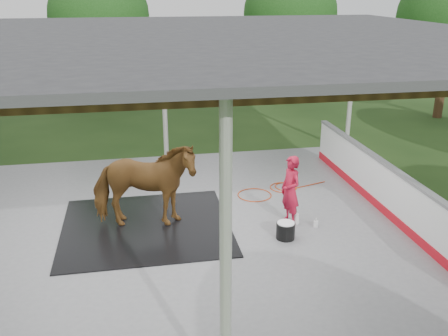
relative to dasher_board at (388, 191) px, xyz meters
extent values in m
plane|color=#1E3814|center=(-4.60, 0.00, -0.59)|extent=(100.00, 100.00, 0.00)
cube|color=slate|center=(-4.60, 0.00, -0.57)|extent=(12.00, 10.00, 0.05)
cylinder|color=beige|center=(-4.60, -4.70, 1.38)|extent=(0.14, 0.14, 3.85)
cylinder|color=beige|center=(-4.60, 4.70, 1.38)|extent=(0.14, 0.14, 3.85)
cylinder|color=beige|center=(1.10, 4.70, 1.38)|extent=(0.14, 0.14, 3.85)
cube|color=brown|center=(-4.60, -4.50, 3.26)|extent=(12.00, 0.10, 0.18)
cube|color=brown|center=(-4.60, -3.00, 3.26)|extent=(12.00, 0.10, 0.18)
cube|color=brown|center=(-4.60, -1.50, 3.26)|extent=(12.00, 0.10, 0.18)
cube|color=brown|center=(-4.60, 0.00, 3.26)|extent=(12.00, 0.10, 0.18)
cube|color=brown|center=(-4.60, 1.50, 3.26)|extent=(12.00, 0.10, 0.18)
cube|color=brown|center=(-4.60, 3.00, 3.26)|extent=(12.00, 0.10, 0.18)
cube|color=brown|center=(-4.60, 4.50, 3.26)|extent=(12.00, 0.10, 0.18)
cube|color=#38383A|center=(-4.60, 0.00, 3.46)|extent=(12.60, 10.60, 0.10)
cube|color=red|center=(0.00, 0.00, -0.44)|extent=(0.14, 8.00, 0.20)
cube|color=white|center=(0.00, 0.00, 0.06)|extent=(0.12, 8.00, 1.00)
cube|color=slate|center=(0.00, 0.00, 0.58)|extent=(0.16, 8.00, 0.06)
cylinder|color=#382314|center=(-6.60, 12.00, 0.51)|extent=(0.36, 0.36, 2.20)
sphere|color=#194714|center=(-6.60, 12.00, 3.21)|extent=(4.00, 4.00, 4.00)
cylinder|color=#382314|center=(1.40, 12.00, 0.51)|extent=(0.36, 0.36, 2.20)
sphere|color=#194714|center=(1.40, 12.00, 3.21)|extent=(4.00, 4.00, 4.00)
cylinder|color=#382314|center=(6.40, 8.00, 0.51)|extent=(0.36, 0.36, 2.20)
cube|color=black|center=(-5.38, 0.32, -0.53)|extent=(3.54, 3.32, 0.03)
imported|color=brown|center=(-5.38, 0.32, 0.41)|extent=(2.31, 1.27, 1.86)
imported|color=#BA1331|center=(-2.31, -0.07, 0.22)|extent=(0.49, 0.63, 1.53)
cylinder|color=black|center=(-2.59, -0.73, -0.37)|extent=(0.39, 0.39, 0.34)
cylinder|color=white|center=(-2.59, -0.73, -0.20)|extent=(0.35, 0.35, 0.03)
imported|color=silver|center=(-2.17, -0.15, -0.37)|extent=(0.13, 0.13, 0.34)
imported|color=#338CD8|center=(-1.80, -0.35, -0.44)|extent=(0.12, 0.12, 0.21)
torus|color=#B6370D|center=(-2.68, 1.56, -0.53)|extent=(0.84, 0.84, 0.02)
torus|color=#B6370D|center=(-1.83, 1.89, -0.53)|extent=(0.70, 0.70, 0.02)
torus|color=#B6370D|center=(-1.76, 1.94, -0.53)|extent=(0.56, 0.56, 0.02)
cylinder|color=#B6370D|center=(-1.25, 1.88, -0.53)|extent=(1.22, 0.42, 0.02)
camera|label=1|loc=(-5.51, -9.45, 4.33)|focal=40.00mm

